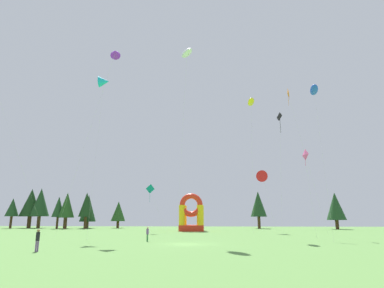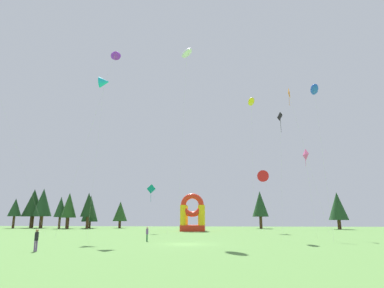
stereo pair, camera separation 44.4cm
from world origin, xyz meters
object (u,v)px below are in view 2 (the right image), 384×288
(kite_yellow_parafoil, at_px, (251,102))
(kite_teal_diamond, at_px, (151,189))
(inflatable_yellow_castle, at_px, (193,217))
(kite_red_delta, at_px, (264,176))
(kite_pink_diamond, at_px, (305,155))
(kite_purple_delta, at_px, (116,54))
(kite_orange_diamond, at_px, (288,95))
(person_near_camera, at_px, (36,238))
(kite_black_diamond, at_px, (281,118))
(kite_blue_parafoil, at_px, (314,90))
(kite_cyan_delta, at_px, (104,82))
(kite_white_parafoil, at_px, (187,53))
(person_far_side, at_px, (147,233))

(kite_yellow_parafoil, height_order, kite_teal_diamond, kite_yellow_parafoil)
(kite_teal_diamond, relative_size, inflatable_yellow_castle, 1.12)
(kite_red_delta, xyz_separation_m, kite_pink_diamond, (2.50, -17.23, 0.54))
(kite_purple_delta, relative_size, kite_orange_diamond, 1.19)
(kite_purple_delta, height_order, inflatable_yellow_castle, kite_purple_delta)
(person_near_camera, bearing_deg, kite_black_diamond, -22.43)
(kite_yellow_parafoil, distance_m, kite_teal_diamond, 22.74)
(kite_blue_parafoil, bearing_deg, inflatable_yellow_castle, 127.69)
(kite_pink_diamond, distance_m, kite_orange_diamond, 14.18)
(kite_blue_parafoil, height_order, kite_teal_diamond, kite_blue_parafoil)
(kite_yellow_parafoil, distance_m, kite_orange_diamond, 9.12)
(kite_cyan_delta, xyz_separation_m, person_near_camera, (1.73, -17.71, -20.83))
(kite_black_diamond, bearing_deg, kite_orange_diamond, 60.57)
(kite_red_delta, xyz_separation_m, kite_yellow_parafoil, (-3.48, -14.31, 8.83))
(person_near_camera, bearing_deg, kite_red_delta, -7.35)
(kite_cyan_delta, bearing_deg, kite_red_delta, 30.90)
(person_near_camera, xyz_separation_m, inflatable_yellow_castle, (9.91, 37.42, 1.64))
(kite_purple_delta, relative_size, person_near_camera, 15.55)
(kite_black_diamond, bearing_deg, kite_white_parafoil, -158.96)
(kite_orange_diamond, bearing_deg, person_near_camera, -137.61)
(kite_black_diamond, xyz_separation_m, person_far_side, (-17.14, -8.59, -15.51))
(person_far_side, bearing_deg, kite_white_parafoil, 97.16)
(kite_white_parafoil, bearing_deg, kite_cyan_delta, 165.99)
(kite_white_parafoil, height_order, kite_pink_diamond, kite_white_parafoil)
(kite_red_delta, height_order, kite_cyan_delta, kite_cyan_delta)
(kite_blue_parafoil, relative_size, person_far_side, 12.42)
(kite_purple_delta, xyz_separation_m, person_near_camera, (-0.10, -16.49, -24.66))
(kite_white_parafoil, height_order, kite_cyan_delta, kite_white_parafoil)
(kite_black_diamond, distance_m, person_near_camera, 34.45)
(kite_teal_diamond, distance_m, person_far_side, 19.77)
(kite_red_delta, bearing_deg, kite_white_parafoil, -124.65)
(kite_red_delta, distance_m, kite_pink_diamond, 17.42)
(kite_red_delta, distance_m, kite_cyan_delta, 31.20)
(kite_purple_delta, bearing_deg, inflatable_yellow_castle, 64.89)
(kite_white_parafoil, bearing_deg, kite_yellow_parafoil, 21.63)
(kite_cyan_delta, relative_size, inflatable_yellow_castle, 3.25)
(kite_white_parafoil, height_order, person_far_side, kite_white_parafoil)
(kite_teal_diamond, xyz_separation_m, person_far_side, (3.29, -18.45, -6.27))
(kite_blue_parafoil, relative_size, kite_white_parafoil, 0.77)
(kite_white_parafoil, relative_size, inflatable_yellow_castle, 3.61)
(kite_black_diamond, height_order, kite_red_delta, kite_black_diamond)
(kite_yellow_parafoil, bearing_deg, kite_cyan_delta, -178.84)
(kite_cyan_delta, distance_m, kite_teal_diamond, 19.48)
(kite_red_delta, xyz_separation_m, kite_cyan_delta, (-24.63, -14.74, 12.23))
(kite_purple_delta, relative_size, kite_blue_parafoil, 1.36)
(kite_black_diamond, bearing_deg, kite_yellow_parafoil, -160.21)
(kite_purple_delta, distance_m, inflatable_yellow_castle, 32.63)
(kite_orange_diamond, relative_size, person_far_side, 14.23)
(kite_blue_parafoil, xyz_separation_m, person_far_side, (-20.66, -3.92, -17.88))
(kite_white_parafoil, distance_m, kite_orange_diamond, 18.08)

